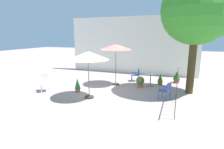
% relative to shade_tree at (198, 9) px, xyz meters
% --- Properties ---
extents(ground_plane, '(60.00, 60.00, 0.00)m').
position_rel_shade_tree_xyz_m(ground_plane, '(-4.33, -0.83, -4.23)').
color(ground_plane, '#AD958E').
extents(villa_facade, '(10.14, 0.30, 4.43)m').
position_rel_shade_tree_xyz_m(villa_facade, '(-4.33, 3.94, -2.02)').
color(villa_facade, white).
rests_on(villa_facade, ground).
extents(terrace_railing, '(0.03, 5.78, 1.01)m').
position_rel_shade_tree_xyz_m(terrace_railing, '(-0.68, -0.83, -3.55)').
color(terrace_railing, black).
rests_on(terrace_railing, ground).
extents(shade_tree, '(3.60, 3.43, 5.94)m').
position_rel_shade_tree_xyz_m(shade_tree, '(0.00, 0.00, 0.00)').
color(shade_tree, '#42351A').
rests_on(shade_tree, ground).
extents(patio_umbrella_0, '(1.91, 1.91, 2.55)m').
position_rel_shade_tree_xyz_m(patio_umbrella_0, '(-4.24, 0.12, -1.94)').
color(patio_umbrella_0, '#2D2D2D').
rests_on(patio_umbrella_0, ground).
extents(patio_umbrella_1, '(1.92, 1.92, 2.33)m').
position_rel_shade_tree_xyz_m(patio_umbrella_1, '(-4.65, -2.58, -2.18)').
color(patio_umbrella_1, '#2D2D2D').
rests_on(patio_umbrella_1, ground).
extents(cafe_table_0, '(0.72, 0.72, 0.78)m').
position_rel_shade_tree_xyz_m(cafe_table_0, '(-2.20, 0.59, -3.69)').
color(cafe_table_0, silver).
rests_on(cafe_table_0, ground).
extents(patio_chair_0, '(0.65, 0.66, 0.93)m').
position_rel_shade_tree_xyz_m(patio_chair_0, '(-7.43, -2.44, -3.71)').
color(patio_chair_0, silver).
rests_on(patio_chair_0, ground).
extents(patio_chair_1, '(0.58, 0.57, 0.83)m').
position_rel_shade_tree_xyz_m(patio_chair_1, '(-1.15, -1.52, -3.75)').
color(patio_chair_1, '#3143A0').
rests_on(patio_chair_1, ground).
extents(patio_chair_2, '(0.61, 0.62, 0.84)m').
position_rel_shade_tree_xyz_m(patio_chair_2, '(-3.26, 1.49, -3.74)').
color(patio_chair_2, '#264A9B').
rests_on(patio_chair_2, ground).
extents(potted_plant_0, '(0.49, 0.49, 0.64)m').
position_rel_shade_tree_xyz_m(potted_plant_0, '(-2.73, 0.15, -3.88)').
color(potted_plant_0, '#C77349').
rests_on(potted_plant_0, ground).
extents(potted_plant_1, '(0.34, 0.34, 0.70)m').
position_rel_shade_tree_xyz_m(potted_plant_1, '(-1.68, 1.16, -3.86)').
color(potted_plant_1, '#99562A').
rests_on(potted_plant_1, ground).
extents(potted_plant_2, '(0.45, 0.45, 0.75)m').
position_rel_shade_tree_xyz_m(potted_plant_2, '(-0.74, 1.96, -3.82)').
color(potted_plant_2, '#A54D3D').
rests_on(potted_plant_2, ground).
extents(potted_plant_3, '(0.33, 0.33, 0.74)m').
position_rel_shade_tree_xyz_m(potted_plant_3, '(-5.70, -1.93, -3.84)').
color(potted_plant_3, '#C76946').
rests_on(potted_plant_3, ground).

